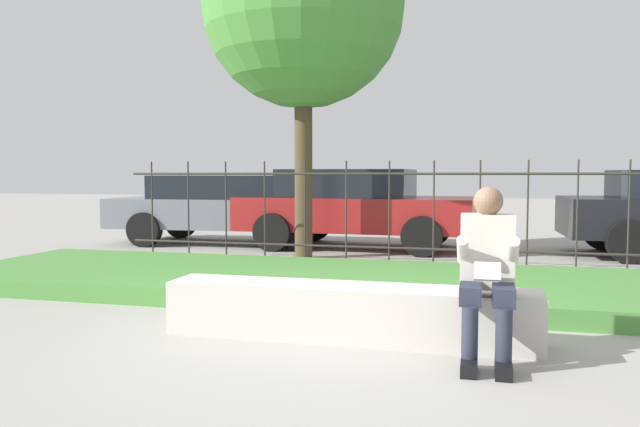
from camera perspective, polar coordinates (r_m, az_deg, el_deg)
ground_plane at (r=5.16m, az=0.23°, el=-11.27°), size 60.00×60.00×0.00m
stone_bench at (r=5.06m, az=2.62°, el=-9.30°), size 2.97×0.48×0.44m
person_seated_reader at (r=4.61m, az=15.05°, el=-4.69°), size 0.42×0.73×1.24m
grass_berm at (r=7.05m, az=4.29°, el=-6.43°), size 9.88×2.61×0.19m
iron_fence at (r=8.65m, az=6.34°, el=0.08°), size 7.88×0.03×1.51m
car_parked_left at (r=11.92m, az=-8.17°, el=0.62°), size 4.64×2.03×1.29m
car_parked_center at (r=11.13m, az=3.13°, el=0.70°), size 4.15×2.04×1.40m
tree_behind_fence at (r=10.06m, az=-1.55°, el=18.34°), size 3.11×3.11×5.45m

